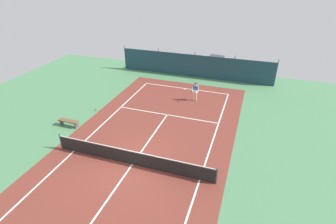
{
  "coord_description": "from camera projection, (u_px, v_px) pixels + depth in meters",
  "views": [
    {
      "loc": [
        6.02,
        -11.09,
        10.38
      ],
      "look_at": [
        0.44,
        5.32,
        0.9
      ],
      "focal_mm": 28.43,
      "sensor_mm": 36.0,
      "label": 1
    }
  ],
  "objects": [
    {
      "name": "courtside_bench",
      "position": [
        69.0,
        122.0,
        19.54
      ],
      "size": [
        1.6,
        0.4,
        0.49
      ],
      "color": "brown",
      "rests_on": "ground"
    },
    {
      "name": "tennis_ball_near_player",
      "position": [
        159.0,
        141.0,
        18.0
      ],
      "size": [
        0.07,
        0.07,
        0.07
      ],
      "primitive_type": "sphere",
      "color": "#CCDB33",
      "rests_on": "ground"
    },
    {
      "name": "court_surface",
      "position": [
        132.0,
        164.0,
        15.89
      ],
      "size": [
        11.02,
        26.6,
        0.01
      ],
      "color": "brown",
      "rests_on": "ground"
    },
    {
      "name": "parked_car",
      "position": [
        215.0,
        64.0,
        29.63
      ],
      "size": [
        2.44,
        4.41,
        1.68
      ],
      "rotation": [
        0.0,
        0.0,
        -0.14
      ],
      "color": "silver",
      "rests_on": "ground"
    },
    {
      "name": "ground_plane",
      "position": [
        132.0,
        164.0,
        15.89
      ],
      "size": [
        36.0,
        36.0,
        0.0
      ],
      "primitive_type": "plane",
      "color": "#4C8456"
    },
    {
      "name": "tennis_player",
      "position": [
        195.0,
        91.0,
        23.04
      ],
      "size": [
        0.67,
        0.79,
        1.64
      ],
      "rotation": [
        0.0,
        0.0,
        3.25
      ],
      "color": "beige",
      "rests_on": "ground"
    },
    {
      "name": "tennis_net",
      "position": [
        132.0,
        158.0,
        15.65
      ],
      "size": [
        10.12,
        0.1,
        1.1
      ],
      "color": "black",
      "rests_on": "ground"
    },
    {
      "name": "water_bottle",
      "position": [
        96.0,
        109.0,
        21.78
      ],
      "size": [
        0.08,
        0.08,
        0.24
      ],
      "primitive_type": "cylinder",
      "color": "#D84C38",
      "rests_on": "ground"
    },
    {
      "name": "back_fence",
      "position": [
        195.0,
        69.0,
        28.67
      ],
      "size": [
        16.3,
        0.98,
        2.7
      ],
      "color": "#1E3D4C",
      "rests_on": "ground"
    }
  ]
}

